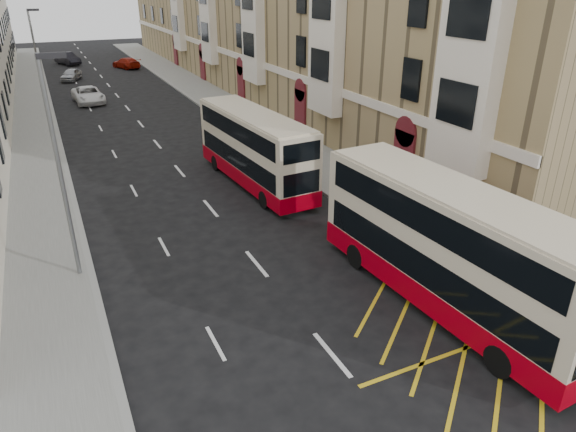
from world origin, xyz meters
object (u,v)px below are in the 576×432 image
double_decker_front (448,248)px  white_van (88,95)px  double_decker_rear (255,149)px  pedestrian_far (569,294)px  car_dark (67,59)px  pedestrian_mid (507,263)px  car_red (126,63)px  street_lamp_far (37,55)px  street_lamp_near (59,160)px  car_silver (71,75)px

double_decker_front → white_van: 39.68m
double_decker_rear → pedestrian_far: double_decker_rear is taller
pedestrian_far → car_dark: bearing=-45.5°
pedestrian_mid → car_red: 58.36m
pedestrian_far → double_decker_rear: bearing=-37.9°
street_lamp_far → white_van: size_ratio=1.56×
street_lamp_near → car_red: 51.93m
street_lamp_near → car_silver: street_lamp_near is taller
street_lamp_near → street_lamp_far: same height
double_decker_front → car_red: bearing=87.6°
car_silver → pedestrian_far: bearing=-57.1°
double_decker_rear → car_silver: bearing=95.9°
double_decker_front → white_van: (-7.52, 38.93, -1.47)m
street_lamp_near → double_decker_rear: 11.66m
street_lamp_far → car_silver: (3.07, 14.42, -3.98)m
pedestrian_mid → double_decker_front: bearing=-177.2°
double_decker_front → car_dark: size_ratio=2.32×
pedestrian_mid → white_van: size_ratio=0.35×
white_van → car_dark: bearing=86.3°
street_lamp_near → car_dark: (3.58, 57.34, -3.86)m
street_lamp_far → double_decker_rear: bearing=-68.1°
street_lamp_near → car_silver: (3.07, 44.42, -3.98)m
street_lamp_near → double_decker_rear: size_ratio=0.79×
street_lamp_far → car_silver: street_lamp_far is taller
car_silver → car_red: car_red is taller
pedestrian_far → white_van: (-10.72, 41.32, -0.20)m
street_lamp_far → double_decker_rear: size_ratio=0.79×
street_lamp_far → car_dark: bearing=82.5°
white_van → car_silver: white_van is taller
pedestrian_far → car_silver: size_ratio=0.40×
white_van → pedestrian_far: bearing=-79.1°
car_dark → car_silver: bearing=-113.2°
car_dark → car_red: 9.22m
white_van → car_dark: car_dark is taller
pedestrian_mid → pedestrian_far: bearing=-70.6°
car_dark → car_red: size_ratio=1.03×
street_lamp_far → pedestrian_mid: street_lamp_far is taller
pedestrian_mid → pedestrian_far: 2.25m
street_lamp_near → pedestrian_mid: 16.09m
street_lamp_far → double_decker_rear: (9.59, -23.90, -2.62)m
street_lamp_near → pedestrian_mid: street_lamp_near is taller
double_decker_rear → car_red: (0.48, 44.68, -1.36)m
street_lamp_near → car_dark: size_ratio=1.70×
street_lamp_far → pedestrian_mid: (13.80, -37.46, -3.60)m
car_silver → car_red: 9.47m
white_van → car_red: (6.50, 19.12, -0.05)m
double_decker_rear → car_red: bearing=85.6°
car_silver → pedestrian_mid: bearing=-57.1°
double_decker_front → pedestrian_far: double_decker_front is taller
street_lamp_near → car_red: size_ratio=1.75×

